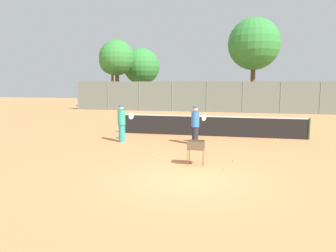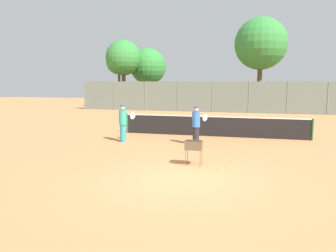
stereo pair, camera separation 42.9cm
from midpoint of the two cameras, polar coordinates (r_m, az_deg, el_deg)
The scene contains 17 objects.
ground_plane at distance 9.78m, azimuth 3.86°, elevation -9.33°, with size 80.00×80.00×0.00m, color #D37F4C.
tennis_net at distance 17.23m, azimuth 8.63°, elevation 0.03°, with size 9.69×0.10×1.07m.
back_fence at distance 30.16m, azimuth 11.20°, elevation 4.94°, with size 29.14×0.08×2.80m.
tree_0 at distance 36.61m, azimuth -3.15°, elevation 10.28°, with size 3.96×3.96×6.41m.
tree_1 at distance 36.46m, azimuth -8.22°, elevation 10.95°, with size 2.76×2.76×6.29m.
tree_2 at distance 34.85m, azimuth -7.44°, elevation 11.63°, with size 3.64×3.64×7.04m.
tree_3 at distance 33.58m, azimuth 16.23°, elevation 13.57°, with size 5.00×5.00×8.90m.
player_white_outfit at distance 14.81m, azimuth 5.76°, elevation 0.15°, with size 0.67×0.75×1.74m.
player_red_cap at distance 15.61m, azimuth -7.05°, elevation 0.53°, with size 0.67×0.76×1.74m.
ball_cart at distance 11.22m, azimuth 5.60°, elevation -3.73°, with size 0.56×0.41×0.87m.
tennis_ball_0 at distance 16.05m, azimuth 19.53°, elevation -2.82°, with size 0.07×0.07×0.07m, color #D1E54C.
tennis_ball_1 at distance 12.74m, azimuth -1.71°, elevation -5.07°, with size 0.07×0.07×0.07m, color #D1E54C.
tennis_ball_2 at distance 10.96m, azimuth 10.31°, elevation -7.37°, with size 0.07×0.07×0.07m, color #D1E54C.
tennis_ball_3 at distance 15.21m, azimuth -9.25°, elevation -3.03°, with size 0.07×0.07×0.07m, color #D1E54C.
tennis_ball_4 at distance 16.12m, azimuth -7.33°, elevation -2.38°, with size 0.07×0.07×0.07m, color #D1E54C.
tennis_ball_5 at distance 12.18m, azimuth 12.06°, elevation -5.86°, with size 0.07×0.07×0.07m, color #D1E54C.
parked_car at distance 36.19m, azimuth -0.88°, elevation 4.40°, with size 4.20×1.70×1.60m.
Camera 2 is at (1.89, -9.14, 2.90)m, focal length 35.00 mm.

